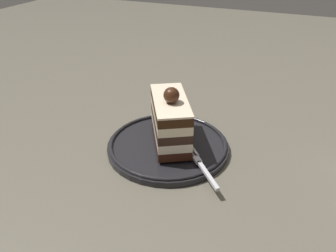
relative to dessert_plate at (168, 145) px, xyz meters
The scene contains 4 objects.
ground_plane 0.03m from the dessert_plate, 118.78° to the right, with size 2.40×2.40×0.00m, color #5D574A.
dessert_plate is the anchor object (origin of this frame).
cake_slice 0.05m from the dessert_plate, 25.38° to the right, with size 0.14×0.11×0.10m.
fork 0.09m from the dessert_plate, 121.57° to the right, with size 0.09×0.08×0.00m.
Camera 1 is at (-0.43, -0.16, 0.33)m, focal length 36.08 mm.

